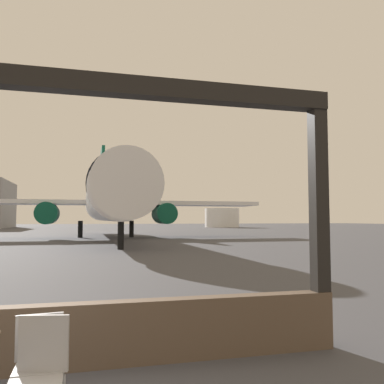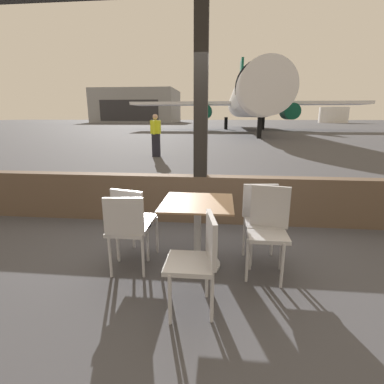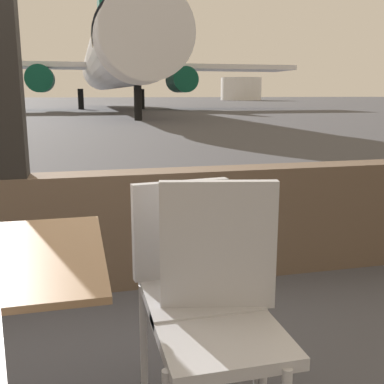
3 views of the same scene
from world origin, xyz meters
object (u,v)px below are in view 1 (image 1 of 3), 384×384
cafe_chair_window_left (39,367)px  fuel_storage_tank (222,218)px  airplane (109,199)px  cafe_chair_aisle_left (40,357)px

cafe_chair_window_left → fuel_storage_tank: fuel_storage_tank is taller
cafe_chair_window_left → airplane: size_ratio=0.03×
cafe_chair_window_left → cafe_chair_aisle_left: 0.30m
cafe_chair_window_left → fuel_storage_tank: (28.97, 80.14, 1.47)m
cafe_chair_window_left → cafe_chair_aisle_left: size_ratio=1.06×
cafe_chair_window_left → airplane: bearing=86.0°
cafe_chair_window_left → cafe_chair_aisle_left: (-0.03, 0.30, -0.02)m
fuel_storage_tank → cafe_chair_aisle_left: bearing=-110.0°
cafe_chair_aisle_left → airplane: bearing=85.9°
cafe_chair_aisle_left → airplane: airplane is taller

